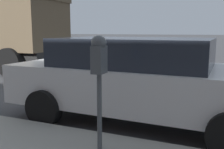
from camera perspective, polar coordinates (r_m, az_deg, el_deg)
name	(u,v)px	position (r m, az deg, el deg)	size (l,w,h in m)	color
ground_plane	(116,100)	(6.24, 0.95, -5.66)	(220.00, 220.00, 0.00)	#424244
parking_meter	(99,64)	(3.21, -2.83, 2.39)	(0.21, 0.19, 1.46)	#4C5156
car_white	(141,78)	(4.73, 6.34, -0.67)	(2.23, 4.79, 1.50)	silver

